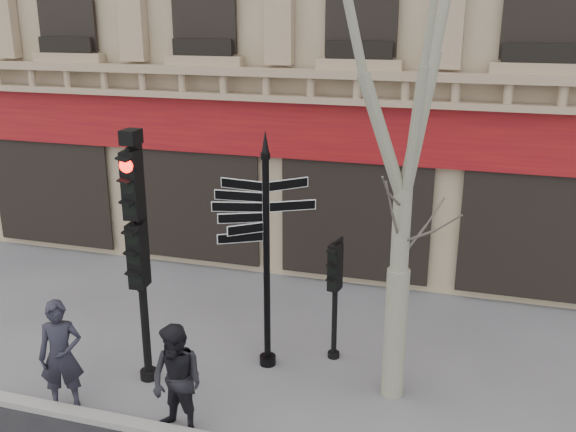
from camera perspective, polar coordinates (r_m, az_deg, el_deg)
name	(u,v)px	position (r m, az deg, el deg)	size (l,w,h in m)	color
ground	(294,401)	(10.96, 0.58, -16.16)	(80.00, 80.00, 0.00)	#56565B
fingerpost	(266,213)	(10.77, -1.96, 0.28)	(2.28, 2.28, 4.29)	black
traffic_signal_main	(138,229)	(10.63, -13.20, -1.10)	(0.51, 0.39, 4.38)	black
traffic_signal_secondary	(335,279)	(11.48, 4.24, -5.64)	(0.41, 0.33, 2.24)	black
plane_tree	(414,13)	(9.47, 11.09, 17.31)	(3.27, 3.27, 8.68)	gray
pedestrian_a	(61,356)	(10.95, -19.53, -11.63)	(0.68, 0.45, 1.86)	black
pedestrian_b	(177,382)	(9.91, -9.83, -14.32)	(0.87, 0.68, 1.80)	black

